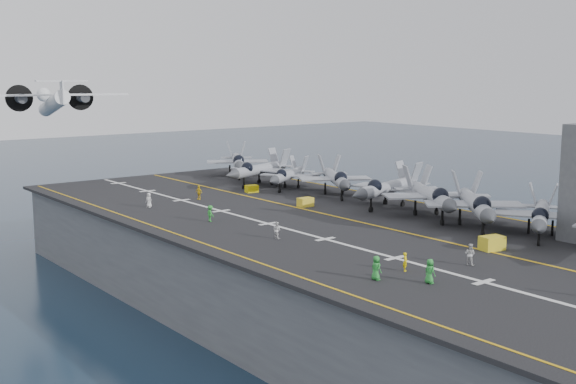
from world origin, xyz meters
TOP-DOWN VIEW (x-y plane):
  - ground at (0.00, 0.00)m, footprint 500.00×500.00m
  - hull at (0.00, 0.00)m, footprint 36.00×90.00m
  - flight_deck at (0.00, 0.00)m, footprint 38.00×92.00m
  - foul_line at (3.00, 0.00)m, footprint 0.35×90.00m
  - landing_centerline at (-6.00, 0.00)m, footprint 0.50×90.00m
  - deck_edge_port at (-17.00, 0.00)m, footprint 0.25×90.00m
  - deck_edge_stbd at (18.50, 0.00)m, footprint 0.25×90.00m
  - fighter_jet_1 at (12.52, -23.15)m, footprint 17.27×15.65m
  - fighter_jet_2 at (10.88, -15.99)m, footprint 18.93×19.38m
  - fighter_jet_3 at (11.58, -8.90)m, footprint 17.56×19.35m
  - fighter_jet_4 at (12.63, -0.85)m, footprint 17.61×13.97m
  - fighter_jet_5 at (13.13, 9.84)m, footprint 16.36×18.13m
  - fighter_jet_6 at (11.54, 18.73)m, footprint 15.71×14.29m
  - fighter_jet_7 at (10.52, 24.62)m, footprint 17.68×14.60m
  - fighter_jet_8 at (13.36, 34.96)m, footprint 16.93×18.65m
  - tow_cart_a at (3.79, -23.54)m, footprint 2.55×1.92m
  - tow_cart_b at (4.38, 5.95)m, footprint 1.95×1.29m
  - tow_cart_c at (5.49, 19.67)m, footprint 1.89×1.35m
  - crew_0 at (-12.55, -24.07)m, footprint 0.84×1.25m
  - crew_1 at (-8.60, -23.66)m, footprint 1.19×1.17m
  - crew_2 at (-9.77, -6.65)m, footprint 0.92×1.20m
  - crew_3 at (-10.51, 5.24)m, footprint 0.82×1.18m
  - crew_4 at (-3.73, 19.16)m, footprint 1.09×1.34m
  - crew_5 at (-11.91, 17.98)m, footprint 1.08×1.32m
  - crew_7 at (-2.51, -25.82)m, footprint 1.03×1.34m
  - transport_plane at (-11.80, 50.74)m, footprint 26.28×20.05m
  - crew_8 at (-9.81, -27.50)m, footprint 0.84×1.25m

SIDE VIEW (x-z plane):
  - ground at x=0.00m, z-range 0.00..0.00m
  - hull at x=0.00m, z-range 0.00..10.00m
  - flight_deck at x=0.00m, z-range 10.00..10.40m
  - foul_line at x=3.00m, z-range 10.41..10.43m
  - landing_centerline at x=-6.00m, z-range 10.41..10.43m
  - deck_edge_port at x=-17.00m, z-range 10.41..10.43m
  - deck_edge_stbd at x=18.50m, z-range 10.41..10.43m
  - tow_cart_c at x=5.49m, z-range 10.40..11.46m
  - tow_cart_b at x=4.38m, z-range 10.40..11.56m
  - tow_cart_a at x=3.79m, z-range 10.40..11.78m
  - crew_1 at x=-8.60m, z-range 10.40..12.07m
  - crew_2 at x=-9.77m, z-range 10.40..12.19m
  - crew_5 at x=-11.91m, z-range 10.40..12.28m
  - crew_3 at x=-10.51m, z-range 10.40..12.31m
  - crew_4 at x=-3.73m, z-range 10.40..12.34m
  - crew_7 at x=-2.51m, z-range 10.40..12.40m
  - crew_0 at x=-12.55m, z-range 10.40..12.47m
  - crew_8 at x=-9.81m, z-range 10.40..12.47m
  - fighter_jet_6 at x=11.54m, z-range 10.40..14.94m
  - fighter_jet_1 at x=12.52m, z-range 10.40..15.39m
  - fighter_jet_5 at x=13.13m, z-range 10.40..15.64m
  - fighter_jet_7 at x=10.52m, z-range 10.40..15.67m
  - fighter_jet_4 at x=12.63m, z-range 10.40..15.77m
  - fighter_jet_8 at x=13.36m, z-range 10.40..15.79m
  - fighter_jet_3 at x=11.58m, z-range 10.40..16.00m
  - fighter_jet_2 at x=10.88m, z-range 10.40..16.05m
  - transport_plane at x=-11.80m, z-range 19.90..25.55m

